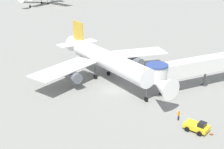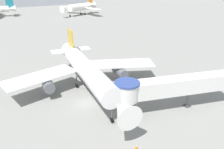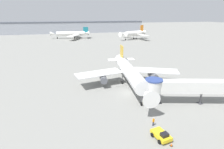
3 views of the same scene
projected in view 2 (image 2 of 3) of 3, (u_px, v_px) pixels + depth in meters
name	position (u px, v px, depth m)	size (l,w,h in m)	color
ground_plane	(86.00, 103.00, 40.33)	(800.00, 800.00, 0.00)	gray
main_airplane	(87.00, 71.00, 43.29)	(32.18, 33.12, 10.24)	white
jet_bridge	(167.00, 87.00, 36.61)	(20.78, 8.75, 6.16)	silver
traffic_cone_starboard_wing	(141.00, 79.00, 49.22)	(0.47, 0.47, 0.78)	black
background_jet_orange_tail	(81.00, 7.00, 137.78)	(27.91, 28.89, 11.60)	white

